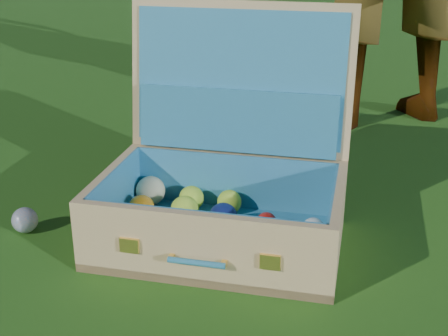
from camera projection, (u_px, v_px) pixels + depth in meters
ground at (234, 229)px, 1.52m from camera, size 60.00×60.00×0.00m
stray_ball at (25, 220)px, 1.49m from camera, size 0.06×0.06×0.06m
suitcase at (224, 174)px, 1.45m from camera, size 0.58×0.50×0.52m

